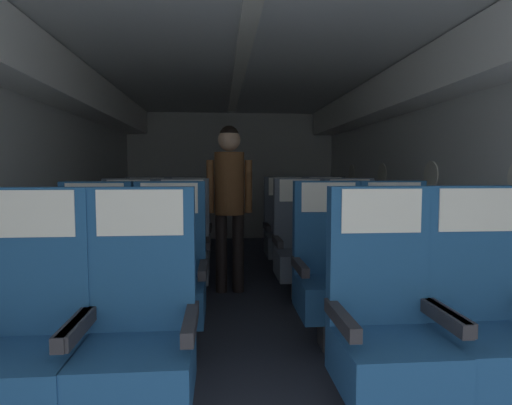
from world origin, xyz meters
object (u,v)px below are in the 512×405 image
seat_c_left_window (128,252)px  seat_c_right_aisle (352,248)px  seat_a_left_aisle (139,338)px  seat_a_right_aisle (485,326)px  seat_d_left_aisle (189,234)px  seat_b_left_aisle (169,280)px  seat_b_right_aisle (398,275)px  seat_c_right_window (301,249)px  seat_a_left_window (25,342)px  seat_b_right_window (331,276)px  seat_b_left_window (93,281)px  seat_d_right_window (286,233)px  seat_d_right_aisle (327,233)px  flight_attendant (229,191)px  seat_a_right_window (387,330)px  seat_c_left_aisle (182,251)px  seat_d_left_window (147,235)px

seat_c_left_window → seat_c_right_aisle: bearing=0.4°
seat_a_left_aisle → seat_a_right_aisle: bearing=0.1°
seat_d_left_aisle → seat_a_left_aisle: bearing=-90.0°
seat_a_right_aisle → seat_d_left_aisle: 3.29m
seat_a_left_aisle → seat_b_left_aisle: 0.96m
seat_b_right_aisle → seat_c_right_window: bearing=115.2°
seat_a_left_window → seat_b_right_window: 1.82m
seat_b_left_aisle → seat_c_right_window: 1.45m
seat_a_right_aisle → seat_b_left_window: (-1.99, 0.95, 0.00)m
seat_d_right_window → seat_c_right_window: bearing=-90.6°
seat_b_right_window → seat_c_right_aisle: (0.45, 0.97, 0.00)m
seat_b_left_window → seat_c_left_window: 0.97m
seat_c_right_aisle → seat_d_right_aisle: size_ratio=1.00×
seat_a_left_window → seat_b_right_aisle: (1.99, 0.96, 0.00)m
seat_a_right_aisle → seat_c_right_aisle: (-0.01, 1.94, 0.00)m
seat_d_left_aisle → seat_c_right_window: bearing=-42.2°
seat_b_left_aisle → seat_c_left_window: same height
seat_c_right_aisle → flight_attendant: bearing=163.8°
flight_attendant → seat_c_right_window: bearing=134.2°
seat_d_left_aisle → seat_d_right_aisle: same height
seat_c_left_window → flight_attendant: bearing=20.5°
seat_c_right_aisle → flight_attendant: (-1.09, 0.32, 0.51)m
seat_a_right_window → seat_c_right_aisle: same height
seat_a_right_window → seat_b_right_window: same height
seat_c_left_aisle → seat_a_left_aisle: bearing=-90.4°
seat_a_left_aisle → seat_b_right_window: 1.45m
seat_b_left_window → seat_d_left_window: size_ratio=1.00×
seat_a_left_window → flight_attendant: flight_attendant is taller
seat_c_right_aisle → seat_d_left_aisle: size_ratio=1.00×
seat_a_left_window → seat_c_right_window: same height
seat_a_left_window → seat_c_right_aisle: 2.78m
seat_d_right_aisle → seat_c_left_window: bearing=-153.8°
seat_a_left_window → seat_c_right_window: bearing=52.1°
seat_b_right_aisle → seat_b_left_aisle: bearing=179.9°
seat_a_right_aisle → seat_c_right_window: bearing=103.5°
seat_a_left_aisle → seat_d_left_aisle: size_ratio=1.00×
seat_a_right_window → seat_b_left_window: (-1.53, 0.96, 0.00)m
seat_b_right_aisle → seat_c_left_aisle: size_ratio=1.00×
seat_b_left_aisle → seat_c_right_aisle: bearing=33.0°
seat_a_left_aisle → seat_b_left_aisle: same height
seat_c_right_window → seat_c_left_aisle: bearing=-179.2°
seat_b_right_window → seat_c_left_window: size_ratio=1.00×
seat_c_right_window → seat_d_right_window: 0.96m
seat_b_right_window → flight_attendant: bearing=116.7°
seat_d_right_aisle → flight_attendant: 1.38m
seat_d_right_aisle → seat_c_right_aisle: bearing=-90.7°
seat_b_left_aisle → seat_b_right_aisle: size_ratio=1.00×
seat_b_right_aisle → seat_d_right_aisle: 1.95m
seat_b_right_window → seat_a_right_aisle: bearing=-65.0°
seat_d_left_window → seat_d_left_aisle: 0.46m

